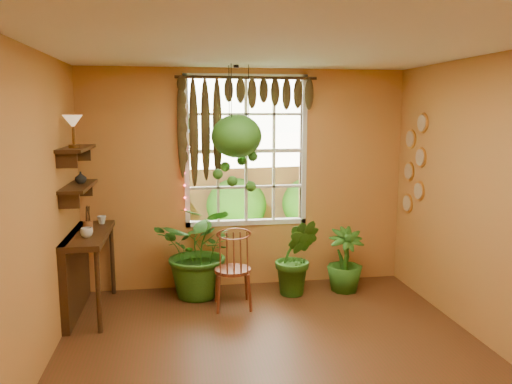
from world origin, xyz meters
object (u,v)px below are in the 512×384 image
Objects in this scene: windsor_chair at (233,280)px; potted_plant_left at (201,250)px; hanging_basket at (237,141)px; counter_ledge at (80,264)px; potted_plant_mid at (297,257)px.

potted_plant_left is (-0.33, 0.40, 0.25)m from windsor_chair.
hanging_basket reaches higher than windsor_chair.
counter_ledge is at bearing -171.75° from hanging_basket.
potted_plant_left is 1.13m from potted_plant_mid.
hanging_basket reaches higher than potted_plant_left.
counter_ledge is 1.67m from windsor_chair.
hanging_basket is (-0.70, 0.07, 1.38)m from potted_plant_mid.
potted_plant_left is 1.21× the size of potted_plant_mid.
windsor_chair is 0.86m from potted_plant_mid.
windsor_chair is 1.58m from hanging_basket.
potted_plant_left is 1.35m from hanging_basket.
counter_ledge is 1.06× the size of potted_plant_left.
windsor_chair is at bearing -3.63° from counter_ledge.
windsor_chair is at bearing -50.86° from potted_plant_left.
counter_ledge is at bearing -167.29° from potted_plant_left.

